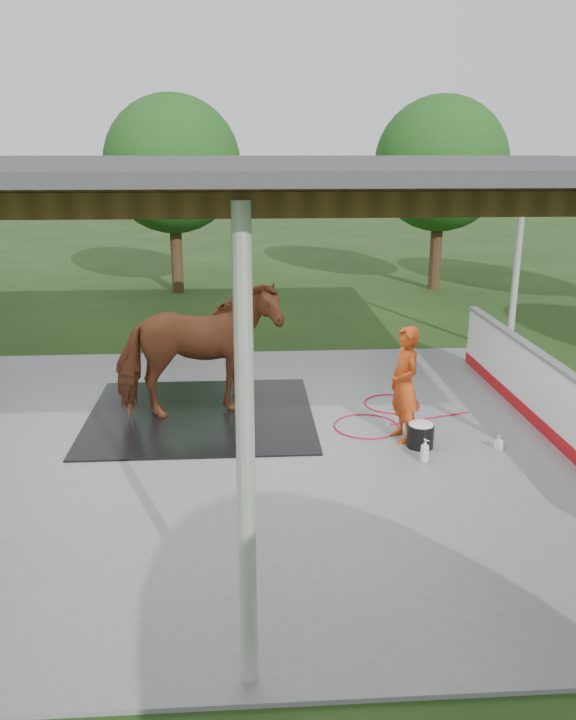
{
  "coord_description": "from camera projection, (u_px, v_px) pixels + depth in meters",
  "views": [
    {
      "loc": [
        0.01,
        -9.5,
        4.22
      ],
      "look_at": [
        0.68,
        0.88,
        1.09
      ],
      "focal_mm": 35.0,
      "sensor_mm": 36.0,
      "label": 1
    }
  ],
  "objects": [
    {
      "name": "soap_bottle_b",
      "position": [
        499.0,
        443.0,
        10.13
      ],
      "size": [
        0.14,
        0.14,
        0.21
      ],
      "primitive_type": "imported",
      "rotation": [
        0.0,
        0.0,
        -0.89
      ],
      "color": "#338CD8",
      "rests_on": "concrete_slab"
    },
    {
      "name": "horse",
      "position": [
        199.0,
        350.0,
        11.14
      ],
      "size": [
        2.77,
        1.82,
        2.16
      ],
      "primitive_type": "imported",
      "rotation": [
        0.0,
        0.0,
        1.85
      ],
      "color": "brown",
      "rests_on": "rubber_mat"
    },
    {
      "name": "ground",
      "position": [
        246.0,
        449.0,
        10.29
      ],
      "size": [
        100.0,
        100.0,
        0.0
      ],
      "primitive_type": "plane",
      "color": "#1E3814"
    },
    {
      "name": "rubber_mat",
      "position": [
        201.0,
        415.0,
        11.46
      ],
      "size": [
        3.63,
        3.4,
        0.03
      ],
      "primitive_type": "cube",
      "color": "black",
      "rests_on": "concrete_slab"
    },
    {
      "name": "hose_coil",
      "position": [
        379.0,
        415.0,
        11.43
      ],
      "size": [
        2.31,
        1.97,
        0.02
      ],
      "color": "#B10C2E",
      "rests_on": "concrete_slab"
    },
    {
      "name": "pavilion_structure",
      "position": [
        241.0,
        170.0,
        9.15
      ],
      "size": [
        12.6,
        10.6,
        4.05
      ],
      "color": "beige",
      "rests_on": "ground"
    },
    {
      "name": "dasher_board",
      "position": [
        555.0,
        404.0,
        10.4
      ],
      "size": [
        0.16,
        8.0,
        1.15
      ],
      "color": "#A70D13",
      "rests_on": "concrete_slab"
    },
    {
      "name": "tree_belt",
      "position": [
        262.0,
        181.0,
        10.08
      ],
      "size": [
        28.0,
        28.0,
        5.8
      ],
      "color": "#382314",
      "rests_on": "ground"
    },
    {
      "name": "concrete_slab",
      "position": [
        246.0,
        448.0,
        10.28
      ],
      "size": [
        12.0,
        10.0,
        0.05
      ],
      "primitive_type": "cube",
      "color": "slate",
      "rests_on": "ground"
    },
    {
      "name": "handler",
      "position": [
        404.0,
        384.0,
        10.28
      ],
      "size": [
        0.54,
        0.7,
        1.74
      ],
      "primitive_type": "imported",
      "rotation": [
        0.0,
        0.0,
        -1.37
      ],
      "color": "#C14114",
      "rests_on": "concrete_slab"
    },
    {
      "name": "soap_bottle_a",
      "position": [
        425.0,
        451.0,
        9.71
      ],
      "size": [
        0.18,
        0.18,
        0.34
      ],
      "primitive_type": "imported",
      "rotation": [
        0.0,
        0.0,
        0.61
      ],
      "color": "silver",
      "rests_on": "concrete_slab"
    },
    {
      "name": "wash_bucket",
      "position": [
        420.0,
        435.0,
        10.21
      ],
      "size": [
        0.39,
        0.39,
        0.36
      ],
      "color": "black",
      "rests_on": "concrete_slab"
    }
  ]
}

